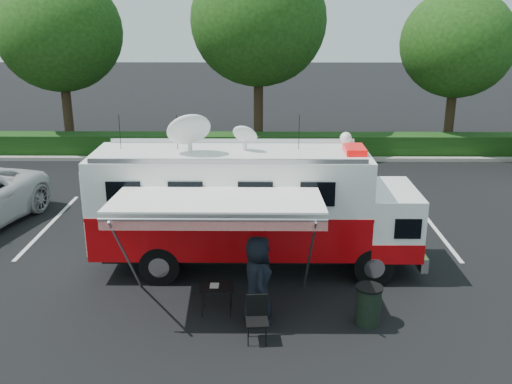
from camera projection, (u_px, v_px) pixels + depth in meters
ground_plane at (256, 267)px, 14.96m from camera, size 120.00×120.00×0.00m
back_border at (284, 42)px, 25.70m from camera, size 60.00×6.14×8.87m
stall_lines at (241, 225)px, 17.82m from camera, size 24.12×5.50×0.01m
command_truck at (253, 206)px, 14.44m from camera, size 8.22×2.26×3.95m
awning at (216, 205)px, 11.95m from camera, size 4.49×2.34×2.71m
person at (258, 321)px, 12.36m from camera, size 0.76×1.04×1.96m
folding_table at (216, 289)px, 12.52m from camera, size 0.80×0.60×0.64m
folding_chair at (257, 314)px, 11.53m from camera, size 0.49×0.51×0.95m
trash_bin at (368, 305)px, 12.14m from camera, size 0.58×0.58×0.87m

